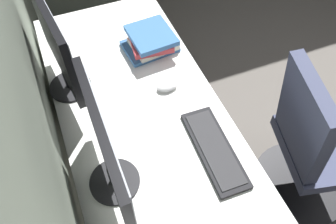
{
  "coord_description": "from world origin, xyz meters",
  "views": [
    {
      "loc": [
        -0.64,
        1.89,
        1.96
      ],
      "look_at": [
        0.06,
        1.6,
        0.95
      ],
      "focal_mm": 35.91,
      "sensor_mm": 36.0,
      "label": 1
    }
  ],
  "objects_px": {
    "monitor_secondary": "(106,150)",
    "book_stack_near": "(151,41)",
    "drawer_pedestal": "(125,114)",
    "mouse_main": "(167,86)",
    "keyboard_main": "(215,149)",
    "monitor_primary": "(57,46)",
    "office_chair": "(311,150)"
  },
  "relations": [
    {
      "from": "monitor_primary",
      "to": "monitor_secondary",
      "type": "xyz_separation_m",
      "value": [
        -0.56,
        -0.06,
        -0.01
      ]
    },
    {
      "from": "mouse_main",
      "to": "monitor_primary",
      "type": "bearing_deg",
      "value": 66.9
    },
    {
      "from": "monitor_secondary",
      "to": "book_stack_near",
      "type": "xyz_separation_m",
      "value": [
        0.66,
        -0.4,
        -0.19
      ]
    },
    {
      "from": "monitor_primary",
      "to": "keyboard_main",
      "type": "height_order",
      "value": "monitor_primary"
    },
    {
      "from": "drawer_pedestal",
      "to": "monitor_primary",
      "type": "distance_m",
      "value": 0.69
    },
    {
      "from": "monitor_secondary",
      "to": "keyboard_main",
      "type": "height_order",
      "value": "monitor_secondary"
    },
    {
      "from": "monitor_secondary",
      "to": "book_stack_near",
      "type": "height_order",
      "value": "monitor_secondary"
    },
    {
      "from": "office_chair",
      "to": "book_stack_near",
      "type": "bearing_deg",
      "value": 38.84
    },
    {
      "from": "monitor_secondary",
      "to": "keyboard_main",
      "type": "relative_size",
      "value": 1.33
    },
    {
      "from": "monitor_secondary",
      "to": "keyboard_main",
      "type": "distance_m",
      "value": 0.49
    },
    {
      "from": "drawer_pedestal",
      "to": "monitor_secondary",
      "type": "relative_size",
      "value": 1.24
    },
    {
      "from": "monitor_primary",
      "to": "office_chair",
      "type": "bearing_deg",
      "value": -121.11
    },
    {
      "from": "drawer_pedestal",
      "to": "keyboard_main",
      "type": "relative_size",
      "value": 1.64
    },
    {
      "from": "monitor_secondary",
      "to": "book_stack_near",
      "type": "bearing_deg",
      "value": -30.91
    },
    {
      "from": "keyboard_main",
      "to": "office_chair",
      "type": "bearing_deg",
      "value": -95.48
    },
    {
      "from": "keyboard_main",
      "to": "mouse_main",
      "type": "height_order",
      "value": "mouse_main"
    },
    {
      "from": "mouse_main",
      "to": "monitor_secondary",
      "type": "bearing_deg",
      "value": 135.3
    },
    {
      "from": "drawer_pedestal",
      "to": "office_chair",
      "type": "height_order",
      "value": "office_chair"
    },
    {
      "from": "mouse_main",
      "to": "drawer_pedestal",
      "type": "bearing_deg",
      "value": 41.47
    },
    {
      "from": "keyboard_main",
      "to": "book_stack_near",
      "type": "height_order",
      "value": "book_stack_near"
    },
    {
      "from": "mouse_main",
      "to": "office_chair",
      "type": "xyz_separation_m",
      "value": [
        -0.45,
        -0.62,
        -0.29
      ]
    },
    {
      "from": "drawer_pedestal",
      "to": "monitor_primary",
      "type": "xyz_separation_m",
      "value": [
        -0.03,
        0.24,
        0.65
      ]
    },
    {
      "from": "monitor_primary",
      "to": "keyboard_main",
      "type": "relative_size",
      "value": 1.15
    },
    {
      "from": "drawer_pedestal",
      "to": "keyboard_main",
      "type": "distance_m",
      "value": 0.76
    },
    {
      "from": "mouse_main",
      "to": "keyboard_main",
      "type": "bearing_deg",
      "value": -172.04
    },
    {
      "from": "keyboard_main",
      "to": "drawer_pedestal",
      "type": "bearing_deg",
      "value": 21.87
    },
    {
      "from": "book_stack_near",
      "to": "mouse_main",
      "type": "bearing_deg",
      "value": 175.11
    },
    {
      "from": "keyboard_main",
      "to": "office_chair",
      "type": "xyz_separation_m",
      "value": [
        -0.05,
        -0.56,
        -0.28
      ]
    },
    {
      "from": "monitor_primary",
      "to": "mouse_main",
      "type": "height_order",
      "value": "monitor_primary"
    },
    {
      "from": "drawer_pedestal",
      "to": "monitor_primary",
      "type": "height_order",
      "value": "monitor_primary"
    },
    {
      "from": "keyboard_main",
      "to": "book_stack_near",
      "type": "xyz_separation_m",
      "value": [
        0.68,
        0.03,
        0.04
      ]
    },
    {
      "from": "drawer_pedestal",
      "to": "mouse_main",
      "type": "distance_m",
      "value": 0.49
    }
  ]
}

